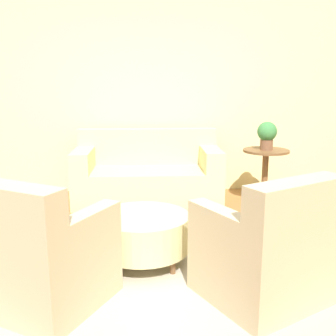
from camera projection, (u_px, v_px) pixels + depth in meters
ground_plane at (154, 264)px, 3.47m from camera, size 16.00×16.00×0.00m
wall_back at (151, 95)px, 5.64m from camera, size 8.93×0.12×2.80m
rug at (154, 264)px, 3.47m from camera, size 3.29×2.42×0.01m
couch at (148, 175)px, 5.30m from camera, size 1.92×0.89×0.94m
armchair_left at (40, 258)px, 2.75m from camera, size 1.06×1.06×0.95m
armchair_right at (267, 253)px, 2.83m from camera, size 1.06×1.06×0.95m
ottoman_table at (143, 232)px, 3.46m from camera, size 0.83×0.83×0.43m
side_table at (265, 166)px, 5.16m from camera, size 0.59×0.59×0.72m
potted_plant_on_side_table at (267, 134)px, 5.07m from camera, size 0.25×0.25×0.36m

